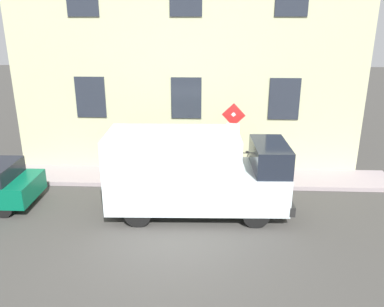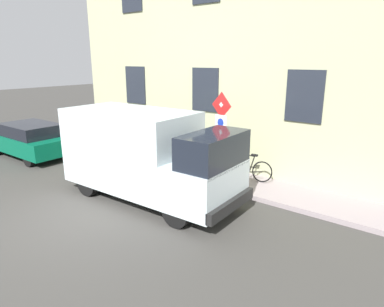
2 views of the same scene
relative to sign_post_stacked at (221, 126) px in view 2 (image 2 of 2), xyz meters
name	(u,v)px [view 2 (image 2 of 2)]	position (x,y,z in m)	size (l,w,h in m)	color
ground_plane	(90,214)	(-3.60, 1.65, -1.96)	(80.00, 80.00, 0.00)	#3A3936
sidewalk_slab	(191,171)	(0.63, 1.65, -1.89)	(1.68, 14.84, 0.14)	gray
building_facade	(212,42)	(1.82, 1.65, 2.47)	(0.75, 12.84, 8.88)	#B3B58B
sign_post_stacked	(221,126)	(0.00, 0.00, 0.00)	(0.19, 0.55, 2.71)	#474C47
delivery_van	(146,154)	(-1.91, 1.23, -0.63)	(2.18, 5.39, 2.50)	silver
parked_hatchback	(30,139)	(-1.76, 8.10, -1.23)	(1.80, 4.02, 1.38)	#075B3E
bicycle_black	(246,168)	(0.92, -0.39, -1.45)	(0.46, 1.71, 0.89)	black
bicycle_green	(220,162)	(0.92, 0.61, -1.45)	(0.46, 1.72, 0.89)	black
bicycle_orange	(197,157)	(0.92, 1.61, -1.45)	(0.46, 1.72, 0.89)	black
pedestrian	(190,141)	(0.88, 1.89, -0.89)	(0.47, 0.40, 1.72)	#262B47
litter_bin	(157,154)	(0.14, 2.79, -1.37)	(0.44, 0.44, 0.90)	#2D5133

